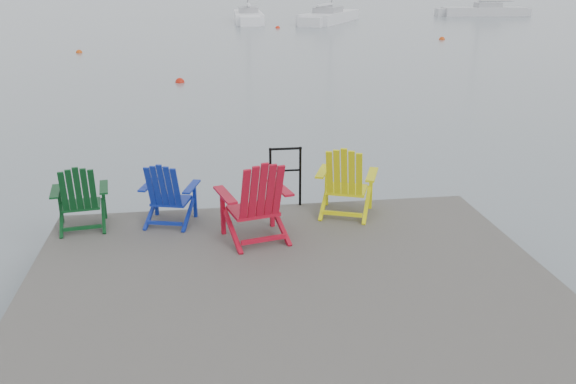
{
  "coord_description": "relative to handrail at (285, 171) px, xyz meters",
  "views": [
    {
      "loc": [
        -0.89,
        -5.95,
        3.76
      ],
      "look_at": [
        0.24,
        2.08,
        0.85
      ],
      "focal_mm": 38.0,
      "sensor_mm": 36.0,
      "label": 1
    }
  ],
  "objects": [
    {
      "name": "buoy_d",
      "position": [
        4.56,
        37.55,
        -1.04
      ],
      "size": [
        0.35,
        0.35,
        0.35
      ],
      "primitive_type": "sphere",
      "color": "red",
      "rests_on": "ground"
    },
    {
      "name": "sailboat_near",
      "position": [
        2.88,
        43.87,
        -0.69
      ],
      "size": [
        2.54,
        8.52,
        11.65
      ],
      "rotation": [
        0.0,
        0.0,
        -0.04
      ],
      "color": "white",
      "rests_on": "ground"
    },
    {
      "name": "ground",
      "position": [
        -0.25,
        -2.45,
        -1.04
      ],
      "size": [
        400.0,
        400.0,
        0.0
      ],
      "primitive_type": "plane",
      "color": "slate",
      "rests_on": "ground"
    },
    {
      "name": "buoy_b",
      "position": [
        -7.25,
        24.15,
        -1.04
      ],
      "size": [
        0.32,
        0.32,
        0.32
      ],
      "primitive_type": "sphere",
      "color": "#CD460C",
      "rests_on": "ground"
    },
    {
      "name": "sailboat_far",
      "position": [
        25.69,
        48.65,
        -0.69
      ],
      "size": [
        7.85,
        2.43,
        10.8
      ],
      "rotation": [
        0.0,
        0.0,
        1.52
      ],
      "color": "silver",
      "rests_on": "ground"
    },
    {
      "name": "handrail",
      "position": [
        0.0,
        0.0,
        0.0
      ],
      "size": [
        0.48,
        0.04,
        0.9
      ],
      "color": "black",
      "rests_on": "dock"
    },
    {
      "name": "chair_blue",
      "position": [
        -1.68,
        -0.47,
        -0.08
      ],
      "size": [
        0.84,
        0.8,
        0.91
      ],
      "rotation": [
        0.0,
        0.0,
        -0.27
      ],
      "color": "navy",
      "rests_on": "dock"
    },
    {
      "name": "chair_red",
      "position": [
        -0.53,
        -1.18,
        0.01
      ],
      "size": [
        1.01,
        0.96,
        1.1
      ],
      "rotation": [
        0.0,
        0.0,
        0.24
      ],
      "color": "#A80C20",
      "rests_on": "dock"
    },
    {
      "name": "buoy_c",
      "position": [
        13.43,
        27.9,
        -1.04
      ],
      "size": [
        0.36,
        0.36,
        0.36
      ],
      "primitive_type": "sphere",
      "color": "#CD400C",
      "rests_on": "ground"
    },
    {
      "name": "chair_green",
      "position": [
        -2.83,
        -0.47,
        -0.08
      ],
      "size": [
        0.8,
        0.75,
        0.92
      ],
      "rotation": [
        0.0,
        0.0,
        0.14
      ],
      "color": "#093616",
      "rests_on": "dock"
    },
    {
      "name": "buoy_a",
      "position": [
        -1.96,
        14.36,
        -1.04
      ],
      "size": [
        0.34,
        0.34,
        0.34
      ],
      "primitive_type": "sphere",
      "color": "red",
      "rests_on": "ground"
    },
    {
      "name": "dock",
      "position": [
        -0.25,
        -2.45,
        -0.69
      ],
      "size": [
        6.0,
        5.0,
        1.4
      ],
      "color": "#322F2C",
      "rests_on": "ground"
    },
    {
      "name": "chair_yellow",
      "position": [
        0.79,
        -0.48,
        -0.02
      ],
      "size": [
        0.99,
        0.95,
        1.04
      ],
      "rotation": [
        0.0,
        0.0,
        -0.37
      ],
      "color": "#D8D60C",
      "rests_on": "dock"
    },
    {
      "name": "sailboat_mid",
      "position": [
        9.55,
        42.94,
        -0.69
      ],
      "size": [
        6.84,
        9.79,
        13.28
      ],
      "rotation": [
        0.0,
        0.0,
        -0.49
      ],
      "color": "silver",
      "rests_on": "ground"
    }
  ]
}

